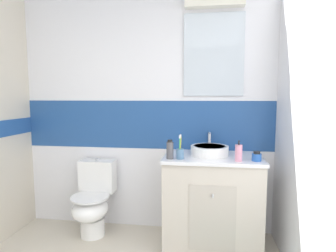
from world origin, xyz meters
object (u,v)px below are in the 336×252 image
at_px(sink_basin, 210,150).
at_px(toilet, 93,201).
at_px(toothbrush_cup, 180,153).
at_px(soap_dispenser, 239,153).
at_px(mouthwash_bottle, 170,150).
at_px(hair_gel_jar, 257,157).

height_order(sink_basin, toilet, sink_basin).
bearing_deg(toothbrush_cup, sink_basin, 37.98).
height_order(toilet, soap_dispenser, soap_dispenser).
bearing_deg(mouthwash_bottle, toilet, 165.79).
bearing_deg(sink_basin, hair_gel_jar, -26.20).
height_order(sink_basin, hair_gel_jar, sink_basin).
bearing_deg(sink_basin, soap_dispenser, -42.48).
bearing_deg(toilet, mouthwash_bottle, -14.21).
height_order(hair_gel_jar, mouthwash_bottle, mouthwash_bottle).
height_order(soap_dispenser, mouthwash_bottle, soap_dispenser).
bearing_deg(soap_dispenser, hair_gel_jar, 9.84).
xyz_separation_m(sink_basin, soap_dispenser, (0.24, -0.22, 0.02)).
height_order(toilet, toothbrush_cup, toothbrush_cup).
xyz_separation_m(soap_dispenser, hair_gel_jar, (0.15, 0.03, -0.03)).
distance_m(toilet, mouthwash_bottle, 1.01).
height_order(soap_dispenser, hair_gel_jar, soap_dispenser).
distance_m(toothbrush_cup, mouthwash_bottle, 0.09).
bearing_deg(soap_dispenser, toilet, 171.33).
bearing_deg(soap_dispenser, sink_basin, 137.52).
height_order(toothbrush_cup, mouthwash_bottle, toothbrush_cup).
bearing_deg(hair_gel_jar, toilet, 173.14).
xyz_separation_m(sink_basin, toilet, (-1.15, -0.01, -0.55)).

